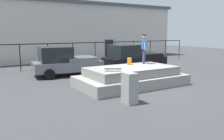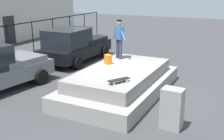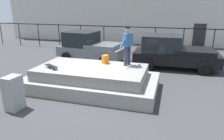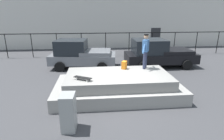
# 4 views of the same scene
# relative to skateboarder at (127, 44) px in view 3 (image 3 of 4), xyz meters

# --- Properties ---
(ground_plane) EXTENTS (60.00, 60.00, 0.00)m
(ground_plane) POSITION_rel_skateboarder_xyz_m (-1.44, -1.14, -1.94)
(ground_plane) COLOR #38383A
(concrete_ledge) EXTENTS (5.58, 2.98, 0.99)m
(concrete_ledge) POSITION_rel_skateboarder_xyz_m (-1.40, -0.74, -1.49)
(concrete_ledge) COLOR gray
(concrete_ledge) RESTS_ON ground_plane
(skateboarder) EXTENTS (0.53, 0.85, 1.65)m
(skateboarder) POSITION_rel_skateboarder_xyz_m (0.00, 0.00, 0.00)
(skateboarder) COLOR #2D334C
(skateboarder) RESTS_ON concrete_ledge
(skateboard) EXTENTS (0.78, 0.55, 0.12)m
(skateboard) POSITION_rel_skateboarder_xyz_m (-2.92, -1.37, -0.85)
(skateboard) COLOR black
(skateboard) RESTS_ON concrete_ledge
(backpack) EXTENTS (0.31, 0.34, 0.38)m
(backpack) POSITION_rel_skateboarder_xyz_m (-1.01, 0.01, -0.76)
(backpack) COLOR orange
(backpack) RESTS_ON concrete_ledge
(car_grey_pickup_near) EXTENTS (4.48, 2.55, 1.87)m
(car_grey_pickup_near) POSITION_rel_skateboarder_xyz_m (-3.34, 3.84, -1.03)
(car_grey_pickup_near) COLOR slate
(car_grey_pickup_near) RESTS_ON ground_plane
(car_black_pickup_mid) EXTENTS (4.72, 2.28, 1.87)m
(car_black_pickup_mid) POSITION_rel_skateboarder_xyz_m (1.88, 3.60, -1.02)
(car_black_pickup_mid) COLOR black
(car_black_pickup_mid) RESTS_ON ground_plane
(utility_box) EXTENTS (0.47, 0.62, 1.22)m
(utility_box) POSITION_rel_skateboarder_xyz_m (-3.29, -3.23, -1.33)
(utility_box) COLOR gray
(utility_box) RESTS_ON ground_plane
(fence_row) EXTENTS (24.06, 0.06, 1.95)m
(fence_row) POSITION_rel_skateboarder_xyz_m (-1.44, 7.14, -0.60)
(fence_row) COLOR black
(fence_row) RESTS_ON ground_plane
(warehouse_building) EXTENTS (27.59, 9.26, 5.72)m
(warehouse_building) POSITION_rel_skateboarder_xyz_m (-1.44, 15.00, 0.93)
(warehouse_building) COLOR beige
(warehouse_building) RESTS_ON ground_plane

